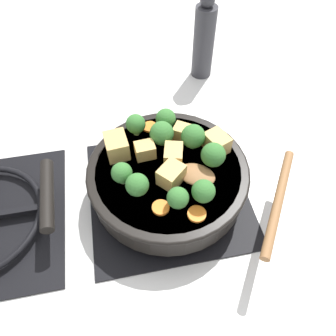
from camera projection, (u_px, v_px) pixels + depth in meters
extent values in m
plane|color=silver|center=(168.00, 193.00, 0.66)|extent=(2.40, 2.40, 0.00)
cube|color=black|center=(168.00, 192.00, 0.66)|extent=(0.31, 0.31, 0.01)
torus|color=black|center=(168.00, 187.00, 0.65)|extent=(0.24, 0.24, 0.01)
cube|color=black|center=(168.00, 187.00, 0.65)|extent=(0.01, 0.23, 0.01)
cube|color=black|center=(168.00, 187.00, 0.65)|extent=(0.23, 0.01, 0.01)
cylinder|color=black|center=(168.00, 177.00, 0.62)|extent=(0.29, 0.29, 0.06)
cylinder|color=brown|center=(168.00, 176.00, 0.62)|extent=(0.27, 0.27, 0.05)
torus|color=black|center=(168.00, 169.00, 0.60)|extent=(0.30, 0.30, 0.01)
cylinder|color=black|center=(47.00, 194.00, 0.58)|extent=(0.15, 0.03, 0.02)
ellipsoid|color=olive|center=(196.00, 175.00, 0.58)|extent=(0.08, 0.08, 0.01)
cylinder|color=olive|center=(278.00, 201.00, 0.55)|extent=(0.19, 0.13, 0.02)
cube|color=tan|center=(183.00, 132.00, 0.63)|extent=(0.04, 0.05, 0.03)
cube|color=tan|center=(173.00, 155.00, 0.59)|extent=(0.05, 0.04, 0.03)
cube|color=tan|center=(117.00, 146.00, 0.60)|extent=(0.05, 0.04, 0.04)
cube|color=tan|center=(217.00, 143.00, 0.61)|extent=(0.06, 0.05, 0.04)
cube|color=tan|center=(145.00, 150.00, 0.60)|extent=(0.03, 0.04, 0.03)
cube|color=tan|center=(170.00, 175.00, 0.57)|extent=(0.06, 0.06, 0.04)
cylinder|color=#709956|center=(138.00, 192.00, 0.56)|extent=(0.01, 0.01, 0.01)
sphere|color=#387533|center=(137.00, 185.00, 0.54)|extent=(0.04, 0.04, 0.04)
cylinder|color=#709956|center=(162.00, 142.00, 0.63)|extent=(0.01, 0.01, 0.01)
sphere|color=#387533|center=(162.00, 133.00, 0.61)|extent=(0.05, 0.05, 0.05)
cylinder|color=#709956|center=(192.00, 145.00, 0.62)|extent=(0.01, 0.01, 0.01)
sphere|color=#387533|center=(193.00, 136.00, 0.61)|extent=(0.05, 0.05, 0.05)
cylinder|color=#709956|center=(175.00, 205.00, 0.54)|extent=(0.01, 0.01, 0.01)
sphere|color=#387533|center=(175.00, 198.00, 0.53)|extent=(0.04, 0.04, 0.04)
cylinder|color=#709956|center=(202.00, 198.00, 0.55)|extent=(0.01, 0.01, 0.01)
sphere|color=#387533|center=(203.00, 191.00, 0.53)|extent=(0.04, 0.04, 0.04)
cylinder|color=#709956|center=(166.00, 126.00, 0.65)|extent=(0.01, 0.01, 0.01)
sphere|color=#387533|center=(166.00, 119.00, 0.64)|extent=(0.04, 0.04, 0.04)
cylinder|color=#709956|center=(123.00, 180.00, 0.57)|extent=(0.01, 0.01, 0.01)
sphere|color=#387533|center=(122.00, 173.00, 0.56)|extent=(0.04, 0.04, 0.04)
cylinder|color=#709956|center=(212.00, 163.00, 0.60)|extent=(0.01, 0.01, 0.01)
sphere|color=#387533|center=(213.00, 155.00, 0.58)|extent=(0.04, 0.04, 0.04)
cylinder|color=#709956|center=(137.00, 131.00, 0.65)|extent=(0.01, 0.01, 0.01)
sphere|color=#387533|center=(136.00, 124.00, 0.63)|extent=(0.04, 0.04, 0.04)
cylinder|color=orange|center=(197.00, 214.00, 0.54)|extent=(0.03, 0.03, 0.01)
cylinder|color=orange|center=(150.00, 127.00, 0.66)|extent=(0.03, 0.03, 0.01)
cylinder|color=orange|center=(161.00, 208.00, 0.54)|extent=(0.03, 0.03, 0.01)
cylinder|color=#333338|center=(204.00, 43.00, 0.83)|extent=(0.05, 0.05, 0.18)
sphere|color=#333338|center=(208.00, 0.00, 0.75)|extent=(0.03, 0.03, 0.03)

